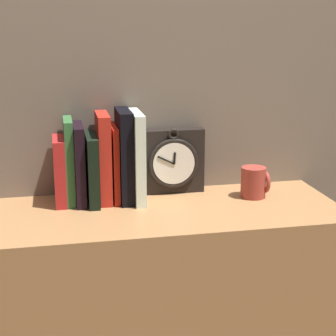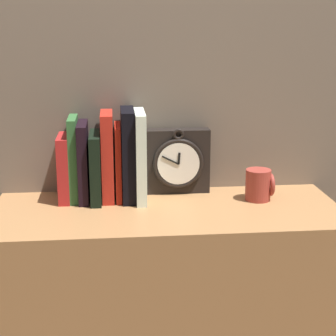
{
  "view_description": "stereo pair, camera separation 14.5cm",
  "coord_description": "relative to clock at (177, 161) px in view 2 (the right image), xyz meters",
  "views": [
    {
      "loc": [
        -0.28,
        -1.38,
        1.38
      ],
      "look_at": [
        0.0,
        0.0,
        1.0
      ],
      "focal_mm": 60.0,
      "sensor_mm": 36.0,
      "label": 1
    },
    {
      "loc": [
        -0.14,
        -1.4,
        1.38
      ],
      "look_at": [
        0.0,
        0.0,
        1.0
      ],
      "focal_mm": 60.0,
      "sensor_mm": 36.0,
      "label": 2
    }
  ],
  "objects": [
    {
      "name": "book_slot0_red",
      "position": [
        -0.32,
        -0.03,
        -0.0
      ],
      "size": [
        0.03,
        0.13,
        0.18
      ],
      "color": "#B12221",
      "rests_on": "bookshelf"
    },
    {
      "name": "book_slot1_green",
      "position": [
        -0.29,
        -0.03,
        0.02
      ],
      "size": [
        0.02,
        0.12,
        0.23
      ],
      "color": "#316533",
      "rests_on": "bookshelf"
    },
    {
      "name": "book_slot5_red",
      "position": [
        -0.17,
        -0.04,
        0.01
      ],
      "size": [
        0.02,
        0.13,
        0.21
      ],
      "color": "#B31E10",
      "rests_on": "bookshelf"
    },
    {
      "name": "clock",
      "position": [
        0.0,
        0.0,
        0.0
      ],
      "size": [
        0.18,
        0.06,
        0.19
      ],
      "color": "black",
      "rests_on": "bookshelf"
    },
    {
      "name": "book_slot2_black",
      "position": [
        -0.26,
        -0.04,
        0.02
      ],
      "size": [
        0.03,
        0.14,
        0.22
      ],
      "color": "black",
      "rests_on": "bookshelf"
    },
    {
      "name": "book_slot3_black",
      "position": [
        -0.23,
        -0.05,
        0.0
      ],
      "size": [
        0.03,
        0.15,
        0.19
      ],
      "color": "black",
      "rests_on": "bookshelf"
    },
    {
      "name": "mug",
      "position": [
        0.22,
        -0.09,
        -0.05
      ],
      "size": [
        0.08,
        0.07,
        0.09
      ],
      "color": "#9E382D",
      "rests_on": "bookshelf"
    },
    {
      "name": "wall_back",
      "position": [
        -0.04,
        0.06,
        0.32
      ],
      "size": [
        6.0,
        0.05,
        2.6
      ],
      "color": "#756656",
      "rests_on": "ground_plane"
    },
    {
      "name": "book_slot4_red",
      "position": [
        -0.2,
        -0.04,
        0.03
      ],
      "size": [
        0.03,
        0.13,
        0.24
      ],
      "color": "red",
      "rests_on": "bookshelf"
    },
    {
      "name": "book_slot6_black",
      "position": [
        -0.14,
        -0.04,
        0.03
      ],
      "size": [
        0.04,
        0.14,
        0.25
      ],
      "color": "black",
      "rests_on": "bookshelf"
    },
    {
      "name": "book_slot7_white",
      "position": [
        -0.11,
        -0.05,
        0.03
      ],
      "size": [
        0.03,
        0.16,
        0.25
      ],
      "color": "silver",
      "rests_on": "bookshelf"
    }
  ]
}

